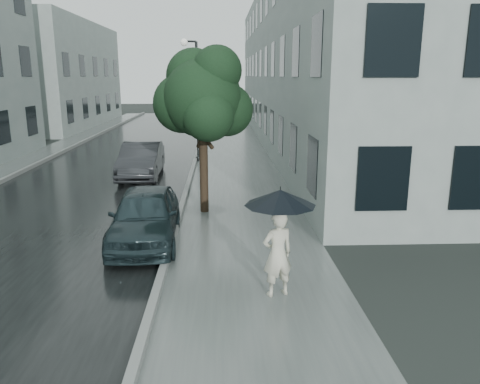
{
  "coord_description": "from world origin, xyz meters",
  "views": [
    {
      "loc": [
        -0.38,
        -8.78,
        3.88
      ],
      "look_at": [
        0.04,
        1.58,
        1.3
      ],
      "focal_mm": 35.0,
      "sensor_mm": 36.0,
      "label": 1
    }
  ],
  "objects_px": {
    "street_tree": "(203,97)",
    "lamp_post": "(194,93)",
    "pedestrian": "(278,254)",
    "car_near": "(145,216)",
    "car_far": "(141,160)"
  },
  "relations": [
    {
      "from": "lamp_post",
      "to": "street_tree",
      "type": "bearing_deg",
      "value": -104.13
    },
    {
      "from": "street_tree",
      "to": "car_near",
      "type": "distance_m",
      "value": 3.95
    },
    {
      "from": "lamp_post",
      "to": "car_near",
      "type": "height_order",
      "value": "lamp_post"
    },
    {
      "from": "street_tree",
      "to": "lamp_post",
      "type": "xyz_separation_m",
      "value": [
        -0.69,
        8.3,
        -0.19
      ]
    },
    {
      "from": "pedestrian",
      "to": "car_far",
      "type": "height_order",
      "value": "pedestrian"
    },
    {
      "from": "lamp_post",
      "to": "car_near",
      "type": "bearing_deg",
      "value": -112.17
    },
    {
      "from": "pedestrian",
      "to": "lamp_post",
      "type": "distance_m",
      "value": 14.22
    },
    {
      "from": "street_tree",
      "to": "car_far",
      "type": "bearing_deg",
      "value": 118.4
    },
    {
      "from": "pedestrian",
      "to": "car_far",
      "type": "distance_m",
      "value": 11.19
    },
    {
      "from": "pedestrian",
      "to": "lamp_post",
      "type": "bearing_deg",
      "value": -100.84
    },
    {
      "from": "lamp_post",
      "to": "car_far",
      "type": "distance_m",
      "value": 4.65
    },
    {
      "from": "street_tree",
      "to": "lamp_post",
      "type": "height_order",
      "value": "lamp_post"
    },
    {
      "from": "car_near",
      "to": "lamp_post",
      "type": "bearing_deg",
      "value": 84.19
    },
    {
      "from": "lamp_post",
      "to": "car_far",
      "type": "height_order",
      "value": "lamp_post"
    },
    {
      "from": "street_tree",
      "to": "car_near",
      "type": "relative_size",
      "value": 1.23
    }
  ]
}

